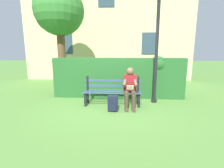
{
  "coord_description": "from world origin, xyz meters",
  "views": [
    {
      "loc": [
        -0.31,
        4.78,
        1.59
      ],
      "look_at": [
        0.0,
        0.1,
        0.69
      ],
      "focal_mm": 25.84,
      "sensor_mm": 36.0,
      "label": 1
    }
  ],
  "objects_px": {
    "park_bench": "(112,91)",
    "tree": "(58,13)",
    "backpack": "(113,104)",
    "lamp_post": "(157,35)",
    "person_seated": "(130,87)"
  },
  "relations": [
    {
      "from": "park_bench",
      "to": "tree",
      "type": "height_order",
      "value": "tree"
    },
    {
      "from": "tree",
      "to": "backpack",
      "type": "bearing_deg",
      "value": 131.54
    },
    {
      "from": "tree",
      "to": "lamp_post",
      "type": "bearing_deg",
      "value": 153.06
    },
    {
      "from": "backpack",
      "to": "person_seated",
      "type": "bearing_deg",
      "value": -139.91
    },
    {
      "from": "tree",
      "to": "backpack",
      "type": "height_order",
      "value": "tree"
    },
    {
      "from": "park_bench",
      "to": "backpack",
      "type": "bearing_deg",
      "value": 95.29
    },
    {
      "from": "park_bench",
      "to": "backpack",
      "type": "height_order",
      "value": "park_bench"
    },
    {
      "from": "park_bench",
      "to": "tree",
      "type": "bearing_deg",
      "value": -42.7
    },
    {
      "from": "person_seated",
      "to": "tree",
      "type": "height_order",
      "value": "tree"
    },
    {
      "from": "park_bench",
      "to": "person_seated",
      "type": "xyz_separation_m",
      "value": [
        -0.53,
        0.17,
        0.19
      ]
    },
    {
      "from": "tree",
      "to": "lamp_post",
      "type": "height_order",
      "value": "tree"
    },
    {
      "from": "tree",
      "to": "backpack",
      "type": "distance_m",
      "value": 4.89
    },
    {
      "from": "backpack",
      "to": "park_bench",
      "type": "bearing_deg",
      "value": -84.71
    },
    {
      "from": "park_bench",
      "to": "lamp_post",
      "type": "xyz_separation_m",
      "value": [
        -1.35,
        -0.34,
        1.72
      ]
    },
    {
      "from": "park_bench",
      "to": "person_seated",
      "type": "relative_size",
      "value": 1.51
    }
  ]
}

